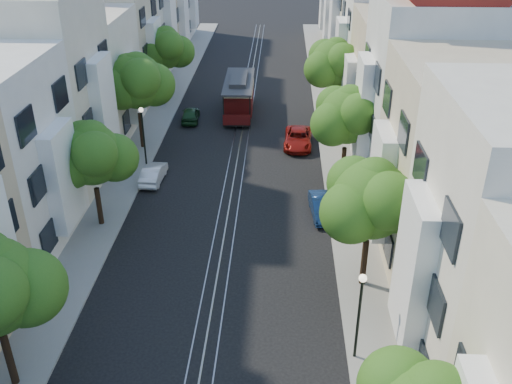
# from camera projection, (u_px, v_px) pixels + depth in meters

# --- Properties ---
(ground) EXTENTS (200.00, 200.00, 0.00)m
(ground) POSITION_uv_depth(u_px,v_px,m) (242.00, 134.00, 45.09)
(ground) COLOR black
(ground) RESTS_ON ground
(sidewalk_east) EXTENTS (2.50, 80.00, 0.12)m
(sidewalk_east) POSITION_uv_depth(u_px,v_px,m) (333.00, 135.00, 44.78)
(sidewalk_east) COLOR gray
(sidewalk_east) RESTS_ON ground
(sidewalk_west) EXTENTS (2.50, 80.00, 0.12)m
(sidewalk_west) POSITION_uv_depth(u_px,v_px,m) (151.00, 132.00, 45.34)
(sidewalk_west) COLOR gray
(sidewalk_west) RESTS_ON ground
(rail_left) EXTENTS (0.06, 80.00, 0.02)m
(rail_left) POSITION_uv_depth(u_px,v_px,m) (235.00, 134.00, 45.10)
(rail_left) COLOR gray
(rail_left) RESTS_ON ground
(rail_slot) EXTENTS (0.06, 80.00, 0.02)m
(rail_slot) POSITION_uv_depth(u_px,v_px,m) (242.00, 134.00, 45.08)
(rail_slot) COLOR gray
(rail_slot) RESTS_ON ground
(rail_right) EXTENTS (0.06, 80.00, 0.02)m
(rail_right) POSITION_uv_depth(u_px,v_px,m) (249.00, 134.00, 45.06)
(rail_right) COLOR gray
(rail_right) RESTS_ON ground
(lane_line) EXTENTS (0.08, 80.00, 0.01)m
(lane_line) POSITION_uv_depth(u_px,v_px,m) (242.00, 134.00, 45.09)
(lane_line) COLOR tan
(lane_line) RESTS_ON ground
(townhouses_east) EXTENTS (7.75, 72.00, 12.00)m
(townhouses_east) POSITION_uv_depth(u_px,v_px,m) (401.00, 72.00, 42.09)
(townhouses_east) COLOR beige
(townhouses_east) RESTS_ON ground
(townhouses_west) EXTENTS (7.75, 72.00, 11.76)m
(townhouses_west) POSITION_uv_depth(u_px,v_px,m) (84.00, 69.00, 43.06)
(townhouses_west) COLOR silver
(townhouses_west) RESTS_ON ground
(tree_e_b) EXTENTS (4.93, 4.08, 6.68)m
(tree_e_b) POSITION_uv_depth(u_px,v_px,m) (372.00, 201.00, 25.83)
(tree_e_b) COLOR black
(tree_e_b) RESTS_ON ground
(tree_e_c) EXTENTS (4.84, 3.99, 6.52)m
(tree_e_c) POSITION_uv_depth(u_px,v_px,m) (348.00, 117.00, 35.57)
(tree_e_c) COLOR black
(tree_e_c) RESTS_ON ground
(tree_e_d) EXTENTS (5.01, 4.16, 6.85)m
(tree_e_d) POSITION_uv_depth(u_px,v_px,m) (335.00, 64.00, 45.11)
(tree_e_d) COLOR black
(tree_e_d) RESTS_ON ground
(tree_w_b) EXTENTS (4.72, 3.87, 6.27)m
(tree_w_b) POSITION_uv_depth(u_px,v_px,m) (93.00, 156.00, 30.95)
(tree_w_b) COLOR black
(tree_w_b) RESTS_ON ground
(tree_w_c) EXTENTS (5.13, 4.28, 7.09)m
(tree_w_c) POSITION_uv_depth(u_px,v_px,m) (137.00, 82.00, 40.30)
(tree_w_c) COLOR black
(tree_w_c) RESTS_ON ground
(tree_w_d) EXTENTS (4.84, 3.99, 6.52)m
(tree_w_d) POSITION_uv_depth(u_px,v_px,m) (166.00, 49.00, 50.19)
(tree_w_d) COLOR black
(tree_w_d) RESTS_ON ground
(lamp_east) EXTENTS (0.32, 0.32, 4.16)m
(lamp_east) POSITION_uv_depth(u_px,v_px,m) (360.00, 304.00, 22.40)
(lamp_east) COLOR black
(lamp_east) RESTS_ON ground
(lamp_west) EXTENTS (0.32, 0.32, 4.16)m
(lamp_west) POSITION_uv_depth(u_px,v_px,m) (143.00, 128.00, 38.71)
(lamp_west) COLOR black
(lamp_west) RESTS_ON ground
(cable_car) EXTENTS (2.51, 7.70, 2.95)m
(cable_car) POSITION_uv_depth(u_px,v_px,m) (239.00, 94.00, 48.35)
(cable_car) COLOR black
(cable_car) RESTS_ON ground
(parked_car_e_mid) EXTENTS (1.55, 3.57, 1.14)m
(parked_car_e_mid) POSITION_uv_depth(u_px,v_px,m) (322.00, 207.00, 33.74)
(parked_car_e_mid) COLOR #0E2346
(parked_car_e_mid) RESTS_ON ground
(parked_car_e_far) EXTENTS (2.24, 4.47, 1.22)m
(parked_car_e_far) POSITION_uv_depth(u_px,v_px,m) (298.00, 138.00, 42.75)
(parked_car_e_far) COLOR maroon
(parked_car_e_far) RESTS_ON ground
(parked_car_w_mid) EXTENTS (1.34, 3.47, 1.13)m
(parked_car_w_mid) POSITION_uv_depth(u_px,v_px,m) (154.00, 173.00, 37.68)
(parked_car_w_mid) COLOR silver
(parked_car_w_mid) RESTS_ON ground
(parked_car_w_far) EXTENTS (1.59, 3.51, 1.17)m
(parked_car_w_far) POSITION_uv_depth(u_px,v_px,m) (190.00, 114.00, 47.30)
(parked_car_w_far) COLOR #16381A
(parked_car_w_far) RESTS_ON ground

